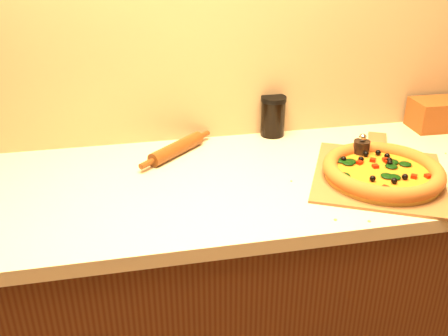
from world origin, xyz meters
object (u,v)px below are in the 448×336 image
(dark_jar, at_px, (273,116))
(pizza, at_px, (383,171))
(pepper_grinder, at_px, (361,151))
(pizza_peel, at_px, (378,174))
(rolling_pin, at_px, (177,149))

(dark_jar, bearing_deg, pizza, -62.05)
(pizza, relative_size, pepper_grinder, 3.62)
(pizza_peel, xyz_separation_m, pepper_grinder, (-0.01, 0.10, 0.04))
(rolling_pin, height_order, dark_jar, dark_jar)
(pizza_peel, distance_m, pepper_grinder, 0.11)
(pizza_peel, height_order, pepper_grinder, pepper_grinder)
(pizza, bearing_deg, dark_jar, 117.95)
(pizza_peel, xyz_separation_m, pizza, (-0.01, -0.04, 0.03))
(pizza_peel, relative_size, pepper_grinder, 6.18)
(pepper_grinder, bearing_deg, pizza_peel, -81.79)
(pizza_peel, height_order, dark_jar, dark_jar)
(dark_jar, bearing_deg, rolling_pin, -163.74)
(pizza_peel, relative_size, rolling_pin, 2.31)
(pizza_peel, xyz_separation_m, rolling_pin, (-0.58, 0.27, 0.02))
(rolling_pin, relative_size, dark_jar, 1.81)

